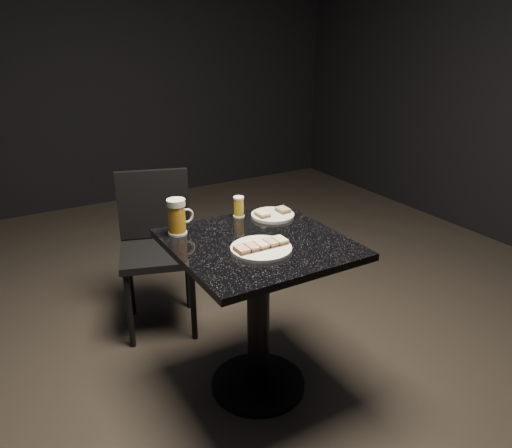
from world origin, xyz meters
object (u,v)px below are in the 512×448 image
Objects in this scene: table at (258,292)px; chair at (156,241)px; plate_small at (273,215)px; beer_tumbler at (239,207)px; beer_mug at (177,217)px; plate_large at (261,249)px.

table is 0.80m from chair.
beer_tumbler reaches higher than plate_small.
beer_mug is 0.18× the size of chair.
table is (0.04, 0.08, -0.25)m from plate_large.
chair is (-0.25, 0.48, -0.30)m from beer_tumbler.
beer_mug is (-0.22, 0.33, 0.07)m from plate_large.
plate_large is 0.39m from beer_tumbler.
beer_tumbler is (-0.14, 0.08, 0.04)m from plate_small.
beer_tumbler is at bearing 149.04° from plate_small.
beer_mug reaches higher than chair.
chair is at bearing 82.15° from beer_mug.
beer_mug is at bearing 176.11° from plate_small.
beer_mug is 0.33m from beer_tumbler.
beer_tumbler is 0.62m from chair.
plate_small reaches higher than table.
chair reaches higher than table.
beer_mug is at bearing 137.00° from table.
plate_large is 2.53× the size of beer_tumbler.
plate_large is at bearing -80.10° from chair.
plate_small is at bearing 50.91° from plate_large.
plate_large is 1.57× the size of beer_mug.
table is 0.42m from beer_tumbler.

